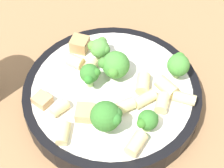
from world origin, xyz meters
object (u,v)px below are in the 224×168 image
(broccoli_floret_4, at_px, (100,48))
(chicken_chunk_2, at_px, (80,44))
(rigatoni_0, at_px, (59,108))
(rigatoni_1, at_px, (89,68))
(rigatoni_6, at_px, (185,96))
(pasta_bowl, at_px, (112,94))
(broccoli_floret_1, at_px, (107,117))
(rigatoni_8, at_px, (145,99))
(rigatoni_10, at_px, (63,133))
(broccoli_floret_2, at_px, (89,77))
(rigatoni_7, at_px, (143,83))
(chicken_chunk_0, at_px, (42,100))
(chicken_chunk_1, at_px, (85,113))
(rigatoni_5, at_px, (162,103))
(rigatoni_3, at_px, (126,105))
(broccoli_floret_3, at_px, (147,120))
(broccoli_floret_0, at_px, (178,64))
(rigatoni_9, at_px, (75,61))
(rigatoni_4, at_px, (136,144))
(rigatoni_2, at_px, (167,87))
(broccoli_floret_5, at_px, (114,65))

(broccoli_floret_4, xyz_separation_m, chicken_chunk_2, (0.03, -0.01, -0.01))
(rigatoni_0, distance_m, rigatoni_1, 0.07)
(rigatoni_6, bearing_deg, pasta_bowl, 1.74)
(broccoli_floret_1, relative_size, rigatoni_8, 1.51)
(rigatoni_6, bearing_deg, broccoli_floret_4, -20.86)
(rigatoni_10, bearing_deg, broccoli_floret_2, -99.10)
(rigatoni_7, height_order, rigatoni_8, rigatoni_7)
(chicken_chunk_0, distance_m, chicken_chunk_1, 0.06)
(chicken_chunk_0, xyz_separation_m, chicken_chunk_1, (-0.06, 0.01, 0.00))
(rigatoni_0, distance_m, chicken_chunk_0, 0.03)
(chicken_chunk_0, bearing_deg, rigatoni_5, -170.03)
(broccoli_floret_2, distance_m, chicken_chunk_2, 0.07)
(chicken_chunk_0, distance_m, chicken_chunk_2, 0.10)
(broccoli_floret_1, distance_m, rigatoni_3, 0.04)
(broccoli_floret_1, relative_size, broccoli_floret_3, 1.50)
(rigatoni_8, height_order, rigatoni_10, same)
(broccoli_floret_3, xyz_separation_m, rigatoni_6, (-0.04, -0.05, -0.01))
(broccoli_floret_0, bearing_deg, rigatoni_7, 37.09)
(broccoli_floret_0, height_order, rigatoni_3, broccoli_floret_0)
(broccoli_floret_4, relative_size, rigatoni_9, 1.54)
(rigatoni_8, distance_m, rigatoni_9, 0.11)
(rigatoni_4, height_order, chicken_chunk_0, rigatoni_4)
(pasta_bowl, relative_size, chicken_chunk_0, 11.25)
(pasta_bowl, relative_size, rigatoni_10, 8.45)
(broccoli_floret_4, bearing_deg, chicken_chunk_1, 93.03)
(rigatoni_4, height_order, rigatoni_8, rigatoni_4)
(rigatoni_2, xyz_separation_m, rigatoni_9, (0.13, -0.02, -0.00))
(rigatoni_7, bearing_deg, broccoli_floret_1, 66.51)
(broccoli_floret_4, height_order, rigatoni_5, broccoli_floret_4)
(rigatoni_3, distance_m, rigatoni_4, 0.06)
(broccoli_floret_3, height_order, chicken_chunk_0, broccoli_floret_3)
(broccoli_floret_0, xyz_separation_m, rigatoni_2, (0.01, 0.03, -0.01))
(chicken_chunk_0, height_order, chicken_chunk_1, chicken_chunk_1)
(rigatoni_6, xyz_separation_m, chicken_chunk_2, (0.15, -0.06, 0.00))
(broccoli_floret_5, height_order, rigatoni_5, broccoli_floret_5)
(rigatoni_0, bearing_deg, rigatoni_9, -88.77)
(rigatoni_7, height_order, rigatoni_10, rigatoni_7)
(pasta_bowl, height_order, rigatoni_3, rigatoni_3)
(chicken_chunk_0, bearing_deg, chicken_chunk_1, 172.44)
(broccoli_floret_4, relative_size, rigatoni_2, 1.21)
(broccoli_floret_2, distance_m, rigatoni_0, 0.05)
(broccoli_floret_4, xyz_separation_m, rigatoni_9, (0.03, 0.02, -0.01))
(pasta_bowl, distance_m, rigatoni_4, 0.09)
(broccoli_floret_5, xyz_separation_m, chicken_chunk_2, (0.06, -0.04, -0.01))
(broccoli_floret_3, height_order, rigatoni_7, broccoli_floret_3)
(rigatoni_9, distance_m, chicken_chunk_2, 0.03)
(rigatoni_4, bearing_deg, chicken_chunk_1, -23.73)
(broccoli_floret_3, relative_size, rigatoni_4, 1.05)
(broccoli_floret_5, bearing_deg, pasta_bowl, 94.67)
(broccoli_floret_1, xyz_separation_m, rigatoni_8, (-0.04, -0.05, -0.02))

